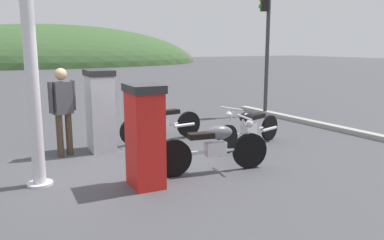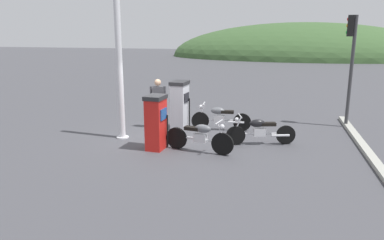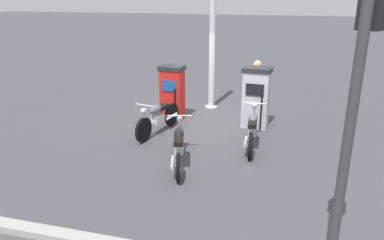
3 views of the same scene
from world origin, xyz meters
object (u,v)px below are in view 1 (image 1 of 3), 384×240
at_px(motorcycle_near_pump, 214,147).
at_px(motorcycle_extra, 249,126).
at_px(canopy_support_pole, 30,48).
at_px(motorcycle_far_pump, 161,122).
at_px(attendant_person, 63,106).
at_px(roadside_traffic_light, 266,29).
at_px(fuel_pump_near, 145,135).
at_px(fuel_pump_far, 100,110).

bearing_deg(motorcycle_near_pump, motorcycle_extra, 35.31).
height_order(motorcycle_extra, canopy_support_pole, canopy_support_pole).
relative_size(motorcycle_near_pump, motorcycle_far_pump, 0.99).
bearing_deg(attendant_person, roadside_traffic_light, 15.86).
distance_m(motorcycle_near_pump, motorcycle_far_pump, 2.55).
bearing_deg(fuel_pump_near, motorcycle_far_pump, 61.03).
xyz_separation_m(motorcycle_extra, roadside_traffic_light, (2.82, 3.03, 2.22)).
xyz_separation_m(roadside_traffic_light, canopy_support_pole, (-7.21, -3.39, -0.52)).
bearing_deg(attendant_person, motorcycle_far_pump, 5.66).
relative_size(motorcycle_extra, roadside_traffic_light, 0.52).
relative_size(fuel_pump_near, canopy_support_pole, 0.36).
bearing_deg(attendant_person, fuel_pump_far, 7.00).
distance_m(fuel_pump_near, motorcycle_near_pump, 1.35).
bearing_deg(fuel_pump_near, canopy_support_pole, 150.54).
relative_size(fuel_pump_near, attendant_person, 0.92).
relative_size(fuel_pump_near, roadside_traffic_light, 0.41).
relative_size(motorcycle_extra, attendant_person, 1.17).
xyz_separation_m(fuel_pump_near, motorcycle_near_pump, (1.30, 0.05, -0.36)).
height_order(fuel_pump_far, attendant_person, attendant_person).
relative_size(fuel_pump_far, attendant_person, 0.97).
xyz_separation_m(attendant_person, canopy_support_pole, (-0.70, -1.54, 1.14)).
xyz_separation_m(motorcycle_near_pump, canopy_support_pole, (-2.78, 0.78, 1.70)).
xyz_separation_m(motorcycle_near_pump, motorcycle_extra, (1.61, 1.14, 0.00)).
height_order(fuel_pump_far, motorcycle_near_pump, fuel_pump_far).
distance_m(fuel_pump_near, roadside_traffic_light, 7.36).
distance_m(motorcycle_far_pump, canopy_support_pole, 3.81).
bearing_deg(motorcycle_far_pump, attendant_person, -174.34).
height_order(attendant_person, canopy_support_pole, canopy_support_pole).
bearing_deg(fuel_pump_near, fuel_pump_far, 90.00).
relative_size(fuel_pump_far, motorcycle_near_pump, 0.82).
bearing_deg(motorcycle_extra, motorcycle_far_pump, 136.55).
xyz_separation_m(fuel_pump_far, canopy_support_pole, (-1.48, -1.63, 1.29)).
height_order(attendant_person, roadside_traffic_light, roadside_traffic_light).
distance_m(fuel_pump_far, motorcycle_far_pump, 1.50).
xyz_separation_m(fuel_pump_far, motorcycle_near_pump, (1.30, -2.42, -0.41)).
relative_size(motorcycle_near_pump, motorcycle_extra, 1.00).
bearing_deg(canopy_support_pole, fuel_pump_far, 47.89).
height_order(motorcycle_far_pump, roadside_traffic_light, roadside_traffic_light).
height_order(fuel_pump_far, motorcycle_far_pump, fuel_pump_far).
relative_size(motorcycle_extra, canopy_support_pole, 0.46).
height_order(motorcycle_near_pump, motorcycle_far_pump, motorcycle_near_pump).
bearing_deg(roadside_traffic_light, canopy_support_pole, -154.84).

